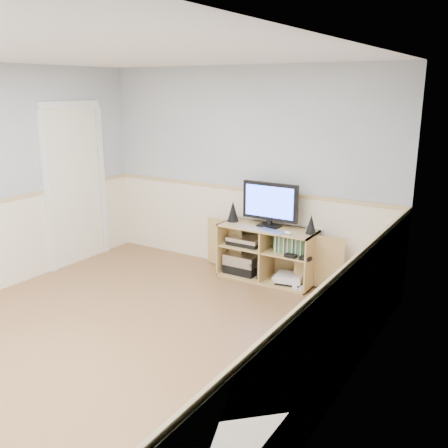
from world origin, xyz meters
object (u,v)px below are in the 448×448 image
at_px(media_cabinet, 269,252).
at_px(game_consoles, 289,279).
at_px(monitor, 270,203).
at_px(keyboard, 271,231).

relative_size(media_cabinet, game_consoles, 3.97).
height_order(media_cabinet, monitor, monitor).
distance_m(media_cabinet, game_consoles, 0.40).
xyz_separation_m(media_cabinet, monitor, (0.00, -0.01, 0.60)).
bearing_deg(keyboard, media_cabinet, 134.24).
height_order(monitor, keyboard, monitor).
bearing_deg(monitor, media_cabinet, 90.00).
bearing_deg(keyboard, game_consoles, 47.55).
xyz_separation_m(media_cabinet, game_consoles, (0.30, -0.07, -0.26)).
height_order(monitor, game_consoles, monitor).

